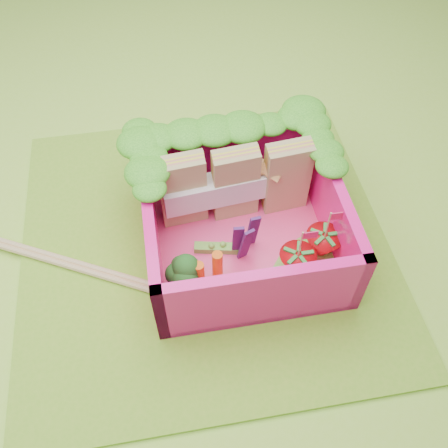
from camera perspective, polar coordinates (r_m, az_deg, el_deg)
ground at (r=3.64m, az=-2.21°, el=-2.05°), size 14.00×14.00×0.00m
placemat at (r=3.63m, az=-2.21°, el=-1.91°), size 2.60×2.60×0.03m
bento_floor at (r=3.58m, az=2.04°, el=-1.93°), size 1.30×1.30×0.05m
bento_box at (r=3.38m, az=2.16°, el=0.55°), size 1.30×1.30×0.55m
lettuce_ruffle at (r=3.45m, az=0.81°, el=10.05°), size 1.43×0.83×0.11m
sandwich_stack at (r=3.51m, az=1.41°, el=4.65°), size 1.08×0.27×0.57m
broccoli at (r=3.19m, az=-4.55°, el=-5.66°), size 0.33×0.33×0.25m
carrot_sticks at (r=3.24m, az=-1.75°, el=-5.45°), size 0.20×0.12×0.29m
purple_wedges at (r=3.32m, az=2.46°, el=-1.67°), size 0.19×0.14×0.38m
strawberry_left at (r=3.31m, az=8.26°, el=-4.62°), size 0.24×0.24×0.48m
strawberry_right at (r=3.42m, az=11.16°, el=-2.50°), size 0.25×0.25×0.49m
snap_peas at (r=3.48m, az=6.61°, el=-3.32°), size 1.01×0.51×0.05m
chopsticks at (r=3.62m, az=-16.94°, el=-4.43°), size 2.13×1.14×0.04m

